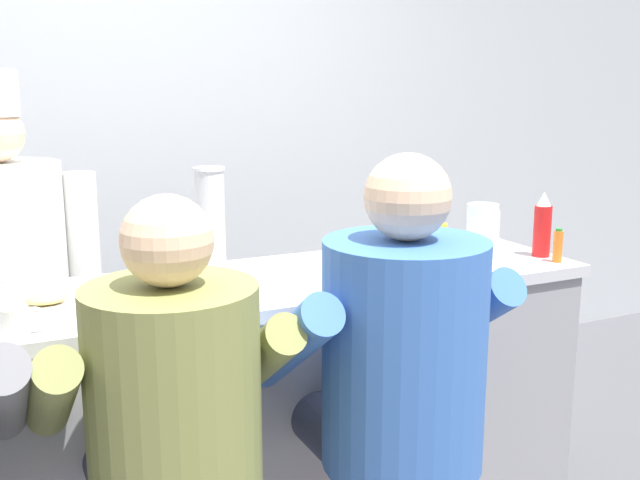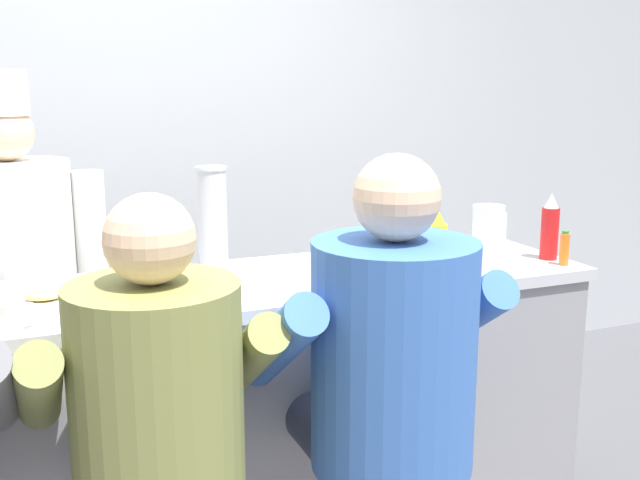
# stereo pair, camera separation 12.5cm
# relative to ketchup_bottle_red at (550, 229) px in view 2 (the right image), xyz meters

# --- Properties ---
(wall_back) EXTENTS (10.00, 0.06, 2.70)m
(wall_back) POSITION_rel_ketchup_bottle_red_xyz_m (-1.18, 1.56, 0.27)
(wall_back) COLOR #B2B7BC
(wall_back) RESTS_ON ground_plane
(diner_counter) EXTENTS (2.49, 0.61, 0.97)m
(diner_counter) POSITION_rel_ketchup_bottle_red_xyz_m (-1.18, 0.12, -0.60)
(diner_counter) COLOR gray
(diner_counter) RESTS_ON ground_plane
(ketchup_bottle_red) EXTENTS (0.06, 0.06, 0.23)m
(ketchup_bottle_red) POSITION_rel_ketchup_bottle_red_xyz_m (0.00, 0.00, 0.00)
(ketchup_bottle_red) COLOR red
(ketchup_bottle_red) RESTS_ON diner_counter
(mustard_bottle_yellow) EXTENTS (0.07, 0.07, 0.24)m
(mustard_bottle_yellow) POSITION_rel_ketchup_bottle_red_xyz_m (-0.53, -0.10, -0.00)
(mustard_bottle_yellow) COLOR yellow
(mustard_bottle_yellow) RESTS_ON diner_counter
(hot_sauce_bottle_orange) EXTENTS (0.03, 0.03, 0.12)m
(hot_sauce_bottle_orange) POSITION_rel_ketchup_bottle_red_xyz_m (-0.01, -0.10, -0.05)
(hot_sauce_bottle_orange) COLOR orange
(hot_sauce_bottle_orange) RESTS_ON diner_counter
(water_pitcher_clear) EXTENTS (0.13, 0.11, 0.19)m
(water_pitcher_clear) POSITION_rel_ketchup_bottle_red_xyz_m (-0.19, 0.10, -0.01)
(water_pitcher_clear) COLOR silver
(water_pitcher_clear) RESTS_ON diner_counter
(breakfast_plate) EXTENTS (0.24, 0.24, 0.05)m
(breakfast_plate) POSITION_rel_ketchup_bottle_red_xyz_m (-1.69, 0.09, -0.10)
(breakfast_plate) COLOR white
(breakfast_plate) RESTS_ON diner_counter
(coffee_mug_white) EXTENTS (0.12, 0.08, 0.08)m
(coffee_mug_white) POSITION_rel_ketchup_bottle_red_xyz_m (-1.78, -0.11, -0.07)
(coffee_mug_white) COLOR white
(coffee_mug_white) RESTS_ON diner_counter
(cup_stack_steel) EXTENTS (0.10, 0.10, 0.35)m
(cup_stack_steel) POSITION_rel_ketchup_bottle_red_xyz_m (-1.14, 0.31, 0.06)
(cup_stack_steel) COLOR #B7BABF
(cup_stack_steel) RESTS_ON diner_counter
(diner_seated_olive) EXTENTS (0.60, 0.59, 1.36)m
(diner_seated_olive) POSITION_rel_ketchup_bottle_red_xyz_m (-1.48, -0.45, -0.25)
(diner_seated_olive) COLOR #B2B5BA
(diner_seated_olive) RESTS_ON ground_plane
(diner_seated_blue) EXTENTS (0.65, 0.64, 1.43)m
(diner_seated_blue) POSITION_rel_ketchup_bottle_red_xyz_m (-0.88, -0.44, -0.22)
(diner_seated_blue) COLOR #B2B5BA
(diner_seated_blue) RESTS_ON ground_plane
(cook_in_whites_near) EXTENTS (0.64, 0.41, 1.64)m
(cook_in_whites_near) POSITION_rel_ketchup_bottle_red_xyz_m (-1.76, 0.71, -0.18)
(cook_in_whites_near) COLOR #232328
(cook_in_whites_near) RESTS_ON ground_plane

